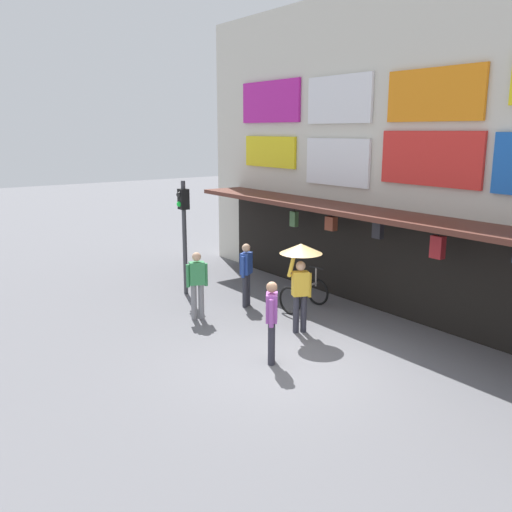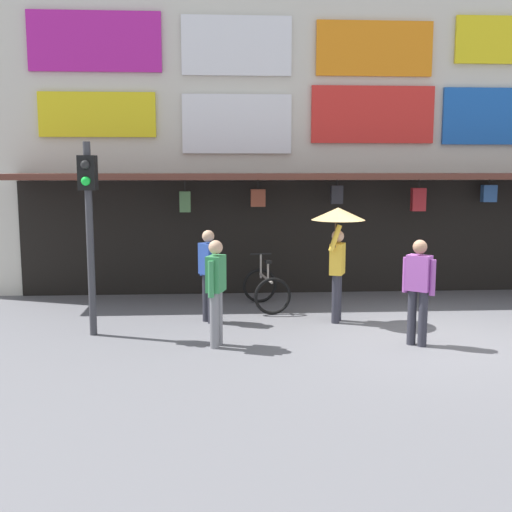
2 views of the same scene
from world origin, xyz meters
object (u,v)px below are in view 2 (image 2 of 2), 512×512
at_px(pedestrian_in_white, 209,271).
at_px(pedestrian_in_blue, 418,286).
at_px(traffic_light_near, 89,207).
at_px(bicycle_parked, 266,289).
at_px(pedestrian_in_purple, 216,287).
at_px(pedestrian_with_umbrella, 338,232).

xyz_separation_m(pedestrian_in_white, pedestrian_in_blue, (3.29, -1.70, 0.00)).
distance_m(traffic_light_near, bicycle_parked, 3.94).
bearing_deg(pedestrian_in_blue, traffic_light_near, 169.67).
bearing_deg(pedestrian_in_blue, pedestrian_in_purple, 177.35).
height_order(pedestrian_in_purple, pedestrian_in_blue, same).
distance_m(traffic_light_near, pedestrian_in_white, 2.39).
bearing_deg(pedestrian_in_purple, pedestrian_with_umbrella, 33.19).
bearing_deg(traffic_light_near, pedestrian_in_white, 21.23).
distance_m(pedestrian_in_white, pedestrian_with_umbrella, 2.42).
relative_size(pedestrian_in_purple, pedestrian_with_umbrella, 0.81).
height_order(traffic_light_near, bicycle_parked, traffic_light_near).
bearing_deg(pedestrian_in_purple, traffic_light_near, 158.69).
distance_m(pedestrian_in_purple, pedestrian_in_white, 1.56).
bearing_deg(pedestrian_in_purple, bicycle_parked, 69.21).
bearing_deg(pedestrian_with_umbrella, pedestrian_in_blue, -58.16).
bearing_deg(pedestrian_in_blue, pedestrian_in_white, 152.66).
height_order(pedestrian_in_white, pedestrian_with_umbrella, pedestrian_with_umbrella).
height_order(pedestrian_in_purple, pedestrian_with_umbrella, pedestrian_with_umbrella).
bearing_deg(traffic_light_near, pedestrian_with_umbrella, 8.33).
xyz_separation_m(pedestrian_in_purple, pedestrian_in_blue, (3.16, -0.15, 0.00)).
bearing_deg(pedestrian_in_white, pedestrian_in_blue, -27.34).
xyz_separation_m(traffic_light_near, pedestrian_in_purple, (2.06, -0.80, -1.19)).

